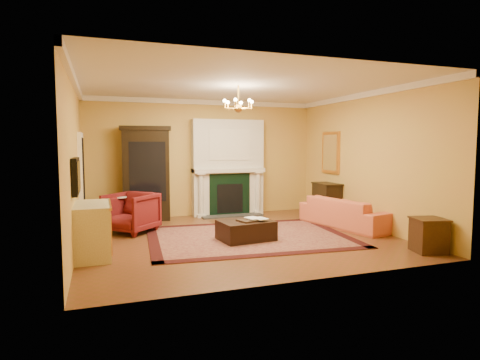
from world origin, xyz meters
name	(u,v)px	position (x,y,z in m)	size (l,w,h in m)	color
floor	(238,238)	(0.00, 0.00, -0.01)	(6.00, 5.50, 0.02)	brown
ceiling	(238,85)	(0.00, 0.00, 3.01)	(6.00, 5.50, 0.02)	silver
wall_back	(204,158)	(0.00, 2.76, 1.50)	(6.00, 0.02, 3.00)	#C99448
wall_front	(306,171)	(0.00, -2.76, 1.50)	(6.00, 0.02, 3.00)	#C99448
wall_left	(74,165)	(-3.01, 0.00, 1.50)	(0.02, 5.50, 3.00)	#C99448
wall_right	(366,160)	(3.01, 0.00, 1.50)	(0.02, 5.50, 3.00)	#C99448
fireplace	(228,170)	(0.60, 2.57, 1.19)	(1.90, 0.70, 2.50)	silver
crown_molding	(224,94)	(0.00, 0.96, 2.94)	(6.00, 5.50, 0.12)	white
doorway	(82,182)	(-2.95, 1.70, 1.05)	(0.08, 1.05, 2.10)	white
tv_panel	(76,176)	(-2.95, -0.60, 1.35)	(0.09, 0.95, 0.58)	black
gilt_mirror	(331,153)	(2.97, 1.40, 1.65)	(0.06, 0.76, 1.05)	gold
chandelier	(238,106)	(0.00, 0.00, 2.61)	(0.63, 0.55, 0.53)	#B98833
oriental_rug	(249,237)	(0.20, -0.07, 0.01)	(3.94, 2.95, 0.02)	#4B101D
china_cabinet	(147,176)	(-1.52, 2.49, 1.10)	(1.10, 0.50, 2.19)	black
wingback_armchair	(131,211)	(-1.99, 1.15, 0.46)	(0.90, 0.84, 0.93)	maroon
pedestal_table	(119,210)	(-2.22, 1.63, 0.42)	(0.41, 0.41, 0.73)	black
commode	(92,230)	(-2.73, -0.51, 0.44)	(0.56, 1.18, 0.88)	beige
coral_sofa	(347,208)	(2.63, 0.15, 0.44)	(2.25, 0.66, 0.88)	#CF6241
end_table	(429,236)	(2.72, -2.15, 0.28)	(0.49, 0.49, 0.56)	#37210F
console_table	(327,201)	(2.78, 1.24, 0.43)	(0.44, 0.77, 0.86)	black
leather_ottoman	(246,230)	(0.05, -0.32, 0.20)	(1.00, 0.72, 0.37)	black
ottoman_tray	(250,220)	(0.11, -0.37, 0.40)	(0.44, 0.34, 0.03)	black
book_a	(248,212)	(0.07, -0.38, 0.57)	(0.23, 0.03, 0.31)	gray
book_b	(256,212)	(0.20, -0.44, 0.56)	(0.22, 0.02, 0.29)	gray
topiary_left	(204,161)	(-0.06, 2.53, 1.44)	(0.14, 0.14, 0.38)	gray
topiary_right	(256,158)	(1.36, 2.53, 1.48)	(0.17, 0.17, 0.46)	gray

